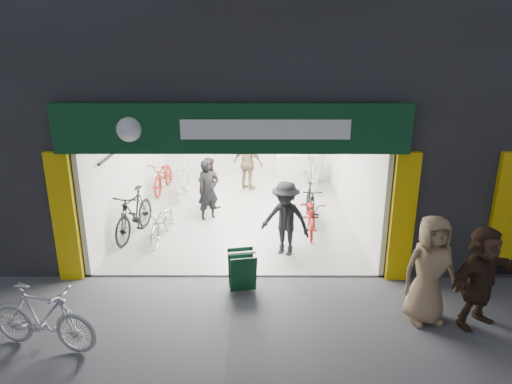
{
  "coord_description": "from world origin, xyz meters",
  "views": [
    {
      "loc": [
        0.46,
        -8.21,
        4.5
      ],
      "look_at": [
        0.43,
        1.5,
        1.32
      ],
      "focal_mm": 32.0,
      "sensor_mm": 36.0,
      "label": 1
    }
  ],
  "objects_px": {
    "bike_right_front": "(311,204)",
    "parked_bike": "(42,318)",
    "pedestrian_near": "(430,270)",
    "bike_left_front": "(162,222)",
    "sandwich_board": "(242,270)"
  },
  "relations": [
    {
      "from": "bike_right_front",
      "to": "sandwich_board",
      "type": "height_order",
      "value": "bike_right_front"
    },
    {
      "from": "bike_right_front",
      "to": "pedestrian_near",
      "type": "bearing_deg",
      "value": -72.22
    },
    {
      "from": "parked_bike",
      "to": "bike_right_front",
      "type": "bearing_deg",
      "value": -28.05
    },
    {
      "from": "bike_left_front",
      "to": "sandwich_board",
      "type": "bearing_deg",
      "value": -45.3
    },
    {
      "from": "bike_left_front",
      "to": "bike_right_front",
      "type": "height_order",
      "value": "bike_right_front"
    },
    {
      "from": "bike_right_front",
      "to": "parked_bike",
      "type": "distance_m",
      "value": 7.0
    },
    {
      "from": "pedestrian_near",
      "to": "bike_right_front",
      "type": "bearing_deg",
      "value": 99.85
    },
    {
      "from": "pedestrian_near",
      "to": "sandwich_board",
      "type": "height_order",
      "value": "pedestrian_near"
    },
    {
      "from": "bike_left_front",
      "to": "parked_bike",
      "type": "relative_size",
      "value": 0.97
    },
    {
      "from": "bike_right_front",
      "to": "parked_bike",
      "type": "height_order",
      "value": "parked_bike"
    },
    {
      "from": "bike_right_front",
      "to": "pedestrian_near",
      "type": "distance_m",
      "value": 4.71
    },
    {
      "from": "bike_right_front",
      "to": "pedestrian_near",
      "type": "height_order",
      "value": "pedestrian_near"
    },
    {
      "from": "bike_right_front",
      "to": "parked_bike",
      "type": "xyz_separation_m",
      "value": [
        -4.65,
        -5.23,
        0.03
      ]
    },
    {
      "from": "bike_right_front",
      "to": "bike_left_front",
      "type": "bearing_deg",
      "value": -162.99
    },
    {
      "from": "sandwich_board",
      "to": "bike_left_front",
      "type": "bearing_deg",
      "value": 119.39
    }
  ]
}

